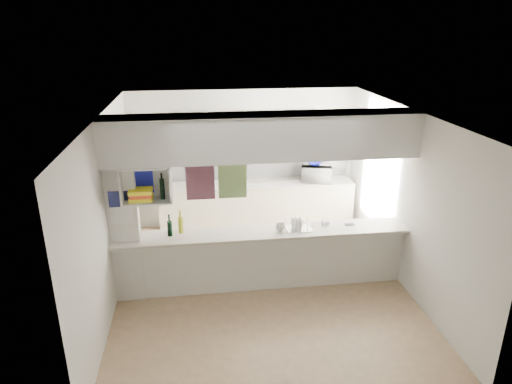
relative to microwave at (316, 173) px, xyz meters
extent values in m
plane|color=#8E6F52|center=(-1.32, -2.06, -1.07)|extent=(4.80, 4.80, 0.00)
plane|color=white|center=(-1.32, -2.06, 1.53)|extent=(4.80, 4.80, 0.00)
plane|color=silver|center=(-1.32, 0.34, 0.23)|extent=(4.20, 0.00, 4.20)
plane|color=silver|center=(-3.42, -2.06, 0.23)|extent=(0.00, 4.80, 4.80)
plane|color=silver|center=(0.78, -2.06, 0.23)|extent=(0.00, 4.80, 4.80)
cube|color=silver|center=(-1.32, -2.06, -0.63)|extent=(4.20, 0.15, 0.88)
cube|color=#BEB4A7|center=(-1.32, -2.06, -0.17)|extent=(4.20, 0.50, 0.04)
cube|color=white|center=(-1.32, -2.06, 1.23)|extent=(4.20, 0.50, 0.60)
cube|color=silver|center=(-3.22, -2.06, 0.23)|extent=(0.40, 0.18, 2.60)
cube|color=#191E4C|center=(-3.22, -2.16, 0.48)|extent=(0.30, 0.01, 0.22)
cube|color=white|center=(-3.22, -2.16, 0.25)|extent=(0.30, 0.01, 0.24)
cube|color=#321623|center=(-2.17, -1.84, 0.61)|extent=(0.40, 0.02, 0.62)
cube|color=#186E64|center=(-1.72, -1.84, 0.61)|extent=(0.40, 0.02, 0.62)
cube|color=white|center=(-2.87, -2.16, 0.44)|extent=(0.65, 0.35, 0.02)
cube|color=white|center=(-2.87, -2.16, 0.91)|extent=(0.65, 0.35, 0.02)
cube|color=white|center=(-2.87, -2.00, 0.68)|extent=(0.65, 0.02, 0.50)
cube|color=white|center=(-3.18, -2.16, 0.68)|extent=(0.02, 0.35, 0.50)
cube|color=white|center=(-2.56, -2.16, 0.68)|extent=(0.02, 0.35, 0.50)
cube|color=yellow|center=(-2.95, -2.16, 0.48)|extent=(0.30, 0.24, 0.05)
cube|color=red|center=(-2.95, -2.16, 0.53)|extent=(0.28, 0.22, 0.05)
cube|color=yellow|center=(-2.95, -2.16, 0.58)|extent=(0.30, 0.24, 0.05)
cube|color=navy|center=(-2.92, -2.04, 0.68)|extent=(0.26, 0.02, 0.34)
cylinder|color=black|center=(-2.67, -2.16, 0.59)|extent=(0.06, 0.06, 0.28)
cube|color=beige|center=(-1.12, 0.04, -0.62)|extent=(3.60, 0.60, 0.90)
cube|color=#BEB4A7|center=(-1.12, 0.04, -0.17)|extent=(3.60, 0.63, 0.03)
cube|color=silver|center=(-1.12, 0.32, 0.15)|extent=(3.60, 0.03, 0.60)
cube|color=beige|center=(-1.32, 0.17, 0.81)|extent=(2.62, 0.34, 0.72)
cube|color=white|center=(-0.57, 0.10, 0.41)|extent=(0.60, 0.46, 0.12)
cube|color=silver|center=(-0.57, -0.13, 0.37)|extent=(0.60, 0.02, 0.05)
imported|color=white|center=(0.00, 0.00, 0.00)|extent=(0.63, 0.50, 0.31)
imported|color=navy|center=(-0.05, 0.02, 0.19)|extent=(0.25, 0.25, 0.06)
cube|color=silver|center=(-0.79, -2.06, -0.15)|extent=(0.38, 0.29, 0.01)
cylinder|color=white|center=(-0.88, -2.07, -0.05)|extent=(0.03, 0.18, 0.18)
cylinder|color=white|center=(-0.83, -2.06, -0.05)|extent=(0.03, 0.18, 0.18)
cylinder|color=white|center=(-0.78, -2.06, -0.05)|extent=(0.03, 0.18, 0.18)
imported|color=white|center=(-1.07, -2.09, -0.09)|extent=(0.17, 0.17, 0.10)
cylinder|color=black|center=(-2.62, -2.03, -0.05)|extent=(0.07, 0.07, 0.22)
cylinder|color=black|center=(-2.62, -2.03, 0.11)|extent=(0.03, 0.03, 0.10)
cylinder|color=olive|center=(-2.47, -1.95, -0.04)|extent=(0.07, 0.07, 0.23)
cylinder|color=olive|center=(-2.47, -1.95, 0.13)|extent=(0.03, 0.03, 0.10)
cylinder|color=silver|center=(-0.37, -1.93, -0.12)|extent=(0.13, 0.13, 0.06)
cube|color=black|center=(-0.02, -2.00, -0.15)|extent=(0.14, 0.07, 0.01)
cylinder|color=black|center=(-2.05, 0.09, -0.08)|extent=(0.11, 0.11, 0.15)
cube|color=#4E2F1A|center=(-1.42, 0.12, -0.05)|extent=(0.12, 0.11, 0.20)
camera|label=1|loc=(-2.20, -7.89, 2.63)|focal=32.00mm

